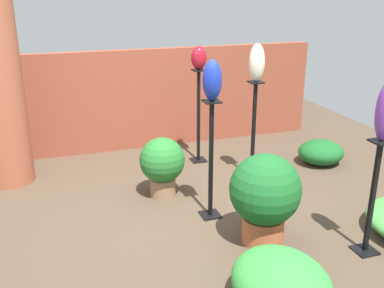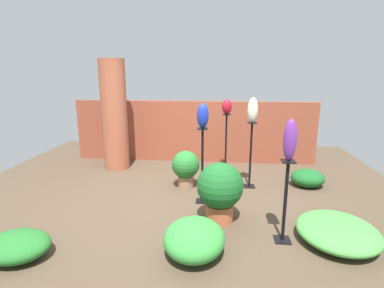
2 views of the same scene
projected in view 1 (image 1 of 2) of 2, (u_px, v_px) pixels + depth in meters
ground_plane at (177, 221)px, 4.58m from camera, size 8.00×8.00×0.00m
brick_wall_back at (130, 100)px, 6.38m from camera, size 5.60×0.12×1.43m
pedestal_ivory at (253, 135)px, 5.41m from camera, size 0.20×0.20×1.21m
pedestal_cobalt at (211, 165)px, 4.49m from camera, size 0.20×0.20×1.23m
pedestal_ruby at (198, 120)px, 5.94m from camera, size 0.20×0.20×1.25m
pedestal_violet at (372, 203)px, 3.90m from camera, size 0.20×0.20×1.06m
art_vase_ivory at (257, 63)px, 5.11m from camera, size 0.18×0.18×0.43m
art_vase_cobalt at (212, 80)px, 4.20m from camera, size 0.18×0.20×0.39m
art_vase_ruby at (199, 58)px, 5.66m from camera, size 0.20×0.18×0.30m
potted_plant_front_left at (162, 163)px, 4.99m from camera, size 0.51×0.51×0.69m
potted_plant_front_right at (265, 194)px, 4.06m from camera, size 0.66×0.66×0.86m
foliage_bed_center at (321, 152)px, 5.98m from camera, size 0.61×0.55×0.32m
foliage_bed_rear at (281, 283)px, 3.31m from camera, size 0.72×0.84×0.40m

